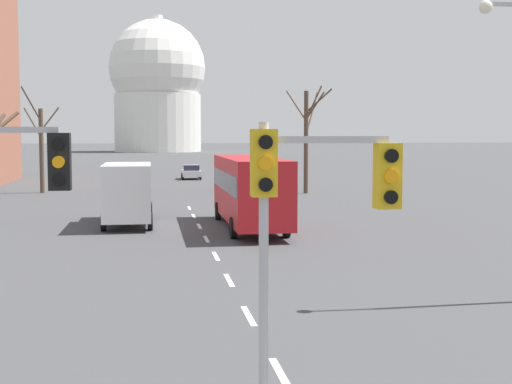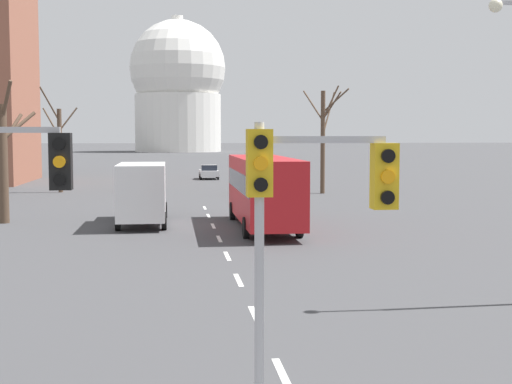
% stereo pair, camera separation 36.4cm
% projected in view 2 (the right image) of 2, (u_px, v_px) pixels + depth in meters
% --- Properties ---
extents(lane_stripe_1, '(0.16, 2.00, 0.01)m').
position_uv_depth(lane_stripe_1, '(283.00, 375.00, 13.59)').
color(lane_stripe_1, silver).
rests_on(lane_stripe_1, ground_plane).
extents(lane_stripe_2, '(0.16, 2.00, 0.01)m').
position_uv_depth(lane_stripe_2, '(255.00, 316.00, 18.05)').
color(lane_stripe_2, silver).
rests_on(lane_stripe_2, ground_plane).
extents(lane_stripe_3, '(0.16, 2.00, 0.01)m').
position_uv_depth(lane_stripe_3, '(238.00, 280.00, 22.50)').
color(lane_stripe_3, silver).
rests_on(lane_stripe_3, ground_plane).
extents(lane_stripe_4, '(0.16, 2.00, 0.01)m').
position_uv_depth(lane_stripe_4, '(227.00, 256.00, 26.96)').
color(lane_stripe_4, silver).
rests_on(lane_stripe_4, ground_plane).
extents(lane_stripe_5, '(0.16, 2.00, 0.01)m').
position_uv_depth(lane_stripe_5, '(219.00, 239.00, 31.41)').
color(lane_stripe_5, silver).
rests_on(lane_stripe_5, ground_plane).
extents(lane_stripe_6, '(0.16, 2.00, 0.01)m').
position_uv_depth(lane_stripe_6, '(213.00, 226.00, 35.86)').
color(lane_stripe_6, silver).
rests_on(lane_stripe_6, ground_plane).
extents(lane_stripe_7, '(0.16, 2.00, 0.01)m').
position_uv_depth(lane_stripe_7, '(209.00, 216.00, 40.32)').
color(lane_stripe_7, silver).
rests_on(lane_stripe_7, ground_plane).
extents(lane_stripe_8, '(0.16, 2.00, 0.01)m').
position_uv_depth(lane_stripe_8, '(205.00, 208.00, 44.77)').
color(lane_stripe_8, silver).
rests_on(lane_stripe_8, ground_plane).
extents(traffic_signal_centre_tall, '(2.19, 0.34, 4.76)m').
position_uv_depth(traffic_signal_centre_tall, '(304.00, 202.00, 10.23)').
color(traffic_signal_centre_tall, '#B2B2B7').
rests_on(traffic_signal_centre_tall, ground_plane).
extents(sedan_near_left, '(1.76, 3.99, 1.65)m').
position_uv_depth(sedan_near_left, '(141.00, 180.00, 58.79)').
color(sedan_near_left, slate).
rests_on(sedan_near_left, ground_plane).
extents(sedan_near_right, '(1.93, 4.39, 1.65)m').
position_uv_depth(sedan_near_right, '(259.00, 183.00, 55.06)').
color(sedan_near_right, '#2D4C33').
rests_on(sedan_near_right, ground_plane).
extents(sedan_mid_centre, '(1.95, 4.06, 1.49)m').
position_uv_depth(sedan_mid_centre, '(209.00, 172.00, 74.02)').
color(sedan_mid_centre, silver).
rests_on(sedan_mid_centre, ground_plane).
extents(city_bus, '(2.66, 10.80, 3.48)m').
position_uv_depth(city_bus, '(263.00, 187.00, 34.73)').
color(city_bus, red).
rests_on(city_bus, ground_plane).
extents(delivery_truck, '(2.44, 7.20, 3.14)m').
position_uv_depth(delivery_truck, '(143.00, 191.00, 36.36)').
color(delivery_truck, '#333842').
rests_on(delivery_truck, ground_plane).
extents(bare_tree_left_near, '(2.86, 2.99, 8.30)m').
position_uv_depth(bare_tree_left_near, '(59.00, 146.00, 56.66)').
color(bare_tree_left_near, brown).
rests_on(bare_tree_left_near, ground_plane).
extents(bare_tree_right_near, '(2.82, 5.53, 8.45)m').
position_uv_depth(bare_tree_right_near, '(324.00, 135.00, 55.61)').
color(bare_tree_right_near, brown).
rests_on(bare_tree_right_near, ground_plane).
extents(bare_tree_left_far, '(2.41, 2.98, 7.83)m').
position_uv_depth(bare_tree_left_far, '(3.00, 153.00, 36.77)').
color(bare_tree_left_far, brown).
rests_on(bare_tree_left_far, ground_plane).
extents(capitol_dome, '(26.21, 26.21, 37.02)m').
position_uv_depth(capitol_dome, '(178.00, 86.00, 195.59)').
color(capitol_dome, silver).
rests_on(capitol_dome, ground_plane).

